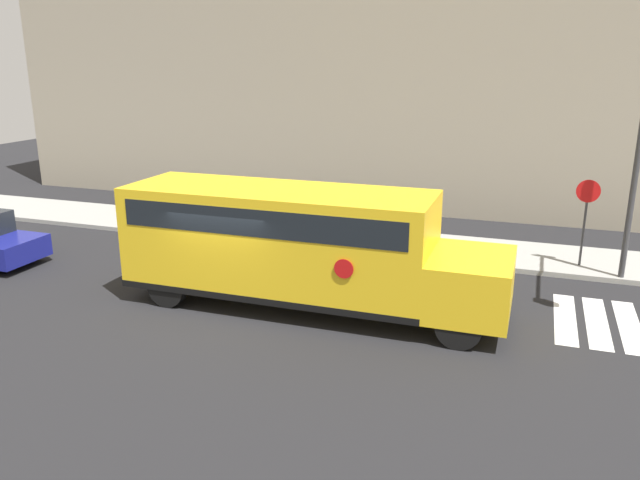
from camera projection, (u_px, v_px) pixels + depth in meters
name	position (u px, v px, depth m)	size (l,w,h in m)	color
ground_plane	(232.00, 307.00, 15.63)	(60.00, 60.00, 0.00)	black
sidewalk_strip	(318.00, 237.00, 21.50)	(44.00, 3.00, 0.15)	#9E9E99
building_backdrop	(370.00, 39.00, 25.52)	(32.00, 4.00, 13.49)	#9E937F
school_bus	(295.00, 241.00, 15.25)	(9.38, 2.57, 2.96)	yellow
stop_sign	(586.00, 212.00, 17.84)	(0.66, 0.10, 2.70)	#38383A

